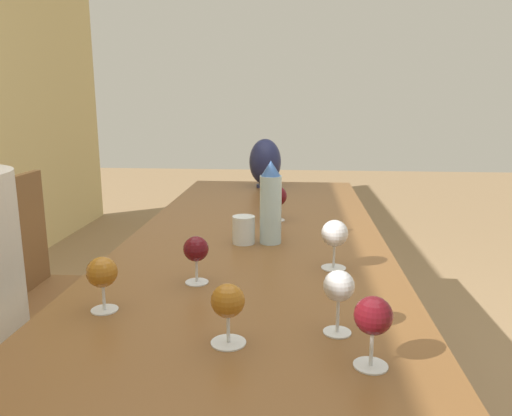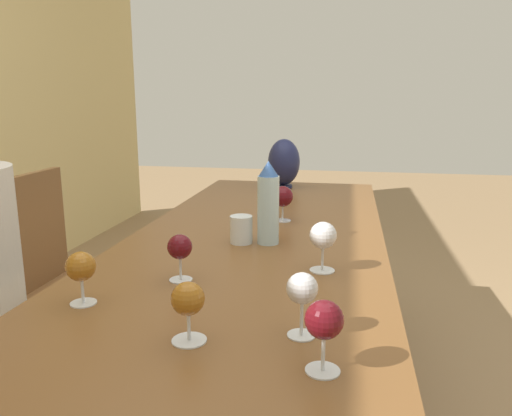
{
  "view_description": "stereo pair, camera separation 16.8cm",
  "coord_description": "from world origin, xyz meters",
  "px_view_note": "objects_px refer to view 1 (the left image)",
  "views": [
    {
      "loc": [
        -1.48,
        -0.13,
        1.22
      ],
      "look_at": [
        0.16,
        0.0,
        0.85
      ],
      "focal_mm": 35.0,
      "sensor_mm": 36.0,
      "label": 1
    },
    {
      "loc": [
        -1.46,
        -0.3,
        1.22
      ],
      "look_at": [
        0.16,
        0.0,
        0.85
      ],
      "focal_mm": 35.0,
      "sensor_mm": 36.0,
      "label": 2
    }
  ],
  "objects_px": {
    "water_tumbler": "(244,230)",
    "chair_far": "(53,285)",
    "wine_glass_2": "(373,318)",
    "wine_glass_6": "(277,197)",
    "wine_glass_3": "(102,274)",
    "wine_glass_0": "(196,250)",
    "wine_glass_1": "(228,303)",
    "vase": "(265,162)",
    "wine_glass_4": "(339,288)",
    "wine_glass_5": "(335,235)",
    "water_bottle": "(271,204)"
  },
  "relations": [
    {
      "from": "wine_glass_3",
      "to": "wine_glass_4",
      "type": "xyz_separation_m",
      "value": [
        -0.07,
        -0.51,
        0.01
      ]
    },
    {
      "from": "wine_glass_1",
      "to": "chair_far",
      "type": "bearing_deg",
      "value": 42.49
    },
    {
      "from": "water_tumbler",
      "to": "vase",
      "type": "height_order",
      "value": "vase"
    },
    {
      "from": "wine_glass_3",
      "to": "wine_glass_0",
      "type": "bearing_deg",
      "value": -42.98
    },
    {
      "from": "water_bottle",
      "to": "wine_glass_0",
      "type": "xyz_separation_m",
      "value": [
        -0.38,
        0.17,
        -0.04
      ]
    },
    {
      "from": "wine_glass_5",
      "to": "chair_far",
      "type": "distance_m",
      "value": 1.2
    },
    {
      "from": "water_tumbler",
      "to": "chair_far",
      "type": "height_order",
      "value": "chair_far"
    },
    {
      "from": "wine_glass_4",
      "to": "chair_far",
      "type": "relative_size",
      "value": 0.14
    },
    {
      "from": "wine_glass_0",
      "to": "wine_glass_4",
      "type": "distance_m",
      "value": 0.42
    },
    {
      "from": "wine_glass_3",
      "to": "chair_far",
      "type": "distance_m",
      "value": 0.99
    },
    {
      "from": "wine_glass_6",
      "to": "wine_glass_1",
      "type": "bearing_deg",
      "value": 177.08
    },
    {
      "from": "wine_glass_6",
      "to": "water_bottle",
      "type": "bearing_deg",
      "value": 178.78
    },
    {
      "from": "chair_far",
      "to": "wine_glass_2",
      "type": "bearing_deg",
      "value": -131.53
    },
    {
      "from": "water_tumbler",
      "to": "wine_glass_4",
      "type": "relative_size",
      "value": 0.68
    },
    {
      "from": "wine_glass_5",
      "to": "chair_far",
      "type": "relative_size",
      "value": 0.15
    },
    {
      "from": "wine_glass_2",
      "to": "wine_glass_6",
      "type": "distance_m",
      "value": 1.08
    },
    {
      "from": "wine_glass_5",
      "to": "vase",
      "type": "bearing_deg",
      "value": 12.16
    },
    {
      "from": "water_tumbler",
      "to": "chair_far",
      "type": "bearing_deg",
      "value": 74.32
    },
    {
      "from": "wine_glass_0",
      "to": "wine_glass_6",
      "type": "height_order",
      "value": "wine_glass_6"
    },
    {
      "from": "water_tumbler",
      "to": "wine_glass_5",
      "type": "xyz_separation_m",
      "value": [
        -0.22,
        -0.28,
        0.05
      ]
    },
    {
      "from": "vase",
      "to": "chair_far",
      "type": "bearing_deg",
      "value": 136.52
    },
    {
      "from": "vase",
      "to": "wine_glass_1",
      "type": "bearing_deg",
      "value": -178.67
    },
    {
      "from": "water_tumbler",
      "to": "wine_glass_6",
      "type": "height_order",
      "value": "wine_glass_6"
    },
    {
      "from": "wine_glass_0",
      "to": "wine_glass_1",
      "type": "height_order",
      "value": "wine_glass_0"
    },
    {
      "from": "wine_glass_4",
      "to": "wine_glass_6",
      "type": "bearing_deg",
      "value": 9.88
    },
    {
      "from": "vase",
      "to": "wine_glass_2",
      "type": "relative_size",
      "value": 1.95
    },
    {
      "from": "wine_glass_4",
      "to": "wine_glass_6",
      "type": "xyz_separation_m",
      "value": [
        0.93,
        0.16,
        -0.0
      ]
    },
    {
      "from": "wine_glass_4",
      "to": "wine_glass_2",
      "type": "bearing_deg",
      "value": -158.49
    },
    {
      "from": "wine_glass_3",
      "to": "wine_glass_6",
      "type": "relative_size",
      "value": 0.91
    },
    {
      "from": "vase",
      "to": "chair_far",
      "type": "height_order",
      "value": "vase"
    },
    {
      "from": "vase",
      "to": "chair_far",
      "type": "distance_m",
      "value": 1.2
    },
    {
      "from": "water_tumbler",
      "to": "chair_far",
      "type": "distance_m",
      "value": 0.86
    },
    {
      "from": "wine_glass_5",
      "to": "water_bottle",
      "type": "bearing_deg",
      "value": 38.68
    },
    {
      "from": "water_bottle",
      "to": "wine_glass_1",
      "type": "xyz_separation_m",
      "value": [
        -0.69,
        0.04,
        -0.05
      ]
    },
    {
      "from": "wine_glass_2",
      "to": "wine_glass_3",
      "type": "xyz_separation_m",
      "value": [
        0.19,
        0.56,
        -0.01
      ]
    },
    {
      "from": "wine_glass_2",
      "to": "wine_glass_6",
      "type": "bearing_deg",
      "value": 11.32
    },
    {
      "from": "water_bottle",
      "to": "water_tumbler",
      "type": "height_order",
      "value": "water_bottle"
    },
    {
      "from": "chair_far",
      "to": "wine_glass_3",
      "type": "bearing_deg",
      "value": -145.66
    },
    {
      "from": "wine_glass_1",
      "to": "chair_far",
      "type": "height_order",
      "value": "chair_far"
    },
    {
      "from": "water_tumbler",
      "to": "wine_glass_0",
      "type": "xyz_separation_m",
      "value": [
        -0.36,
        0.08,
        0.04
      ]
    },
    {
      "from": "wine_glass_0",
      "to": "wine_glass_6",
      "type": "relative_size",
      "value": 0.91
    },
    {
      "from": "water_tumbler",
      "to": "wine_glass_2",
      "type": "distance_m",
      "value": 0.8
    },
    {
      "from": "vase",
      "to": "wine_glass_6",
      "type": "distance_m",
      "value": 0.73
    },
    {
      "from": "water_bottle",
      "to": "chair_far",
      "type": "xyz_separation_m",
      "value": [
        0.21,
        0.86,
        -0.39
      ]
    },
    {
      "from": "vase",
      "to": "wine_glass_2",
      "type": "height_order",
      "value": "vase"
    },
    {
      "from": "wine_glass_1",
      "to": "wine_glass_0",
      "type": "bearing_deg",
      "value": 21.7
    },
    {
      "from": "vase",
      "to": "water_tumbler",
      "type": "bearing_deg",
      "value": 179.86
    },
    {
      "from": "water_tumbler",
      "to": "wine_glass_6",
      "type": "relative_size",
      "value": 0.66
    },
    {
      "from": "wine_glass_3",
      "to": "chair_far",
      "type": "bearing_deg",
      "value": 34.34
    },
    {
      "from": "wine_glass_0",
      "to": "wine_glass_5",
      "type": "xyz_separation_m",
      "value": [
        0.14,
        -0.36,
        0.01
      ]
    }
  ]
}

